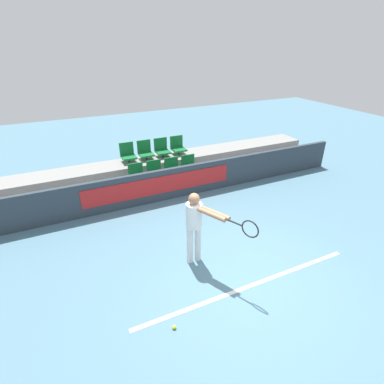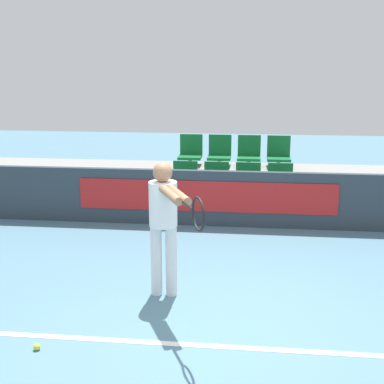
{
  "view_description": "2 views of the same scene",
  "coord_description": "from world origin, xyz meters",
  "px_view_note": "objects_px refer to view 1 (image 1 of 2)",
  "views": [
    {
      "loc": [
        -2.74,
        -3.52,
        4.1
      ],
      "look_at": [
        -0.1,
        2.12,
        0.9
      ],
      "focal_mm": 28.0,
      "sensor_mm": 36.0,
      "label": 1
    },
    {
      "loc": [
        0.34,
        -4.79,
        2.65
      ],
      "look_at": [
        -0.41,
        1.76,
        1.02
      ],
      "focal_mm": 50.0,
      "sensor_mm": 36.0,
      "label": 2
    }
  ],
  "objects_px": {
    "stadium_chair_1": "(155,172)",
    "stadium_chair_6": "(162,149)",
    "stadium_chair_2": "(173,169)",
    "tennis_player": "(197,222)",
    "stadium_chair_5": "(145,151)",
    "tennis_ball": "(174,327)",
    "stadium_chair_3": "(189,166)",
    "stadium_chair_0": "(137,175)",
    "stadium_chair_4": "(128,154)",
    "stadium_chair_7": "(178,146)"
  },
  "relations": [
    {
      "from": "stadium_chair_0",
      "to": "stadium_chair_7",
      "type": "bearing_deg",
      "value": 28.76
    },
    {
      "from": "stadium_chair_0",
      "to": "tennis_player",
      "type": "relative_size",
      "value": 0.36
    },
    {
      "from": "stadium_chair_2",
      "to": "tennis_player",
      "type": "distance_m",
      "value": 3.6
    },
    {
      "from": "stadium_chair_5",
      "to": "tennis_ball",
      "type": "xyz_separation_m",
      "value": [
        -1.34,
        -5.68,
        -0.92
      ]
    },
    {
      "from": "tennis_player",
      "to": "tennis_ball",
      "type": "height_order",
      "value": "tennis_player"
    },
    {
      "from": "stadium_chair_2",
      "to": "stadium_chair_6",
      "type": "xyz_separation_m",
      "value": [
        0.0,
        0.91,
        0.35
      ]
    },
    {
      "from": "stadium_chair_5",
      "to": "tennis_player",
      "type": "xyz_separation_m",
      "value": [
        -0.33,
        -4.39,
        0.02
      ]
    },
    {
      "from": "tennis_ball",
      "to": "stadium_chair_5",
      "type": "bearing_deg",
      "value": 76.67
    },
    {
      "from": "tennis_player",
      "to": "stadium_chair_4",
      "type": "bearing_deg",
      "value": 68.02
    },
    {
      "from": "tennis_player",
      "to": "stadium_chair_3",
      "type": "bearing_deg",
      "value": 42.59
    },
    {
      "from": "tennis_player",
      "to": "tennis_ball",
      "type": "relative_size",
      "value": 23.66
    },
    {
      "from": "stadium_chair_4",
      "to": "tennis_player",
      "type": "bearing_deg",
      "value": -87.02
    },
    {
      "from": "stadium_chair_6",
      "to": "tennis_player",
      "type": "bearing_deg",
      "value": -101.35
    },
    {
      "from": "stadium_chair_1",
      "to": "stadium_chair_0",
      "type": "bearing_deg",
      "value": 180.0
    },
    {
      "from": "stadium_chair_7",
      "to": "tennis_ball",
      "type": "distance_m",
      "value": 6.25
    },
    {
      "from": "stadium_chair_1",
      "to": "stadium_chair_6",
      "type": "distance_m",
      "value": 1.13
    },
    {
      "from": "stadium_chair_1",
      "to": "tennis_ball",
      "type": "bearing_deg",
      "value": -105.77
    },
    {
      "from": "stadium_chair_5",
      "to": "stadium_chair_1",
      "type": "bearing_deg",
      "value": -90.0
    },
    {
      "from": "stadium_chair_2",
      "to": "stadium_chair_7",
      "type": "height_order",
      "value": "stadium_chair_7"
    },
    {
      "from": "stadium_chair_3",
      "to": "stadium_chair_7",
      "type": "relative_size",
      "value": 1.0
    },
    {
      "from": "stadium_chair_6",
      "to": "tennis_ball",
      "type": "distance_m",
      "value": 6.05
    },
    {
      "from": "tennis_player",
      "to": "stadium_chair_6",
      "type": "bearing_deg",
      "value": 53.69
    },
    {
      "from": "stadium_chair_6",
      "to": "tennis_ball",
      "type": "bearing_deg",
      "value": -108.5
    },
    {
      "from": "stadium_chair_2",
      "to": "tennis_player",
      "type": "xyz_separation_m",
      "value": [
        -0.88,
        -3.48,
        0.37
      ]
    },
    {
      "from": "stadium_chair_2",
      "to": "tennis_player",
      "type": "bearing_deg",
      "value": -104.22
    },
    {
      "from": "stadium_chair_0",
      "to": "stadium_chair_5",
      "type": "height_order",
      "value": "stadium_chair_5"
    },
    {
      "from": "stadium_chair_6",
      "to": "tennis_player",
      "type": "relative_size",
      "value": 0.36
    },
    {
      "from": "stadium_chair_4",
      "to": "tennis_player",
      "type": "distance_m",
      "value": 4.39
    },
    {
      "from": "stadium_chair_5",
      "to": "tennis_player",
      "type": "distance_m",
      "value": 4.4
    },
    {
      "from": "stadium_chair_0",
      "to": "stadium_chair_2",
      "type": "relative_size",
      "value": 1.0
    },
    {
      "from": "tennis_player",
      "to": "stadium_chair_7",
      "type": "bearing_deg",
      "value": 46.92
    },
    {
      "from": "stadium_chair_6",
      "to": "tennis_player",
      "type": "xyz_separation_m",
      "value": [
        -0.88,
        -4.39,
        0.02
      ]
    },
    {
      "from": "stadium_chair_6",
      "to": "tennis_player",
      "type": "height_order",
      "value": "tennis_player"
    },
    {
      "from": "stadium_chair_3",
      "to": "tennis_ball",
      "type": "height_order",
      "value": "stadium_chair_3"
    },
    {
      "from": "stadium_chair_1",
      "to": "stadium_chair_5",
      "type": "height_order",
      "value": "stadium_chair_5"
    },
    {
      "from": "stadium_chair_0",
      "to": "stadium_chair_2",
      "type": "xyz_separation_m",
      "value": [
        1.11,
        0.0,
        0.0
      ]
    },
    {
      "from": "stadium_chair_2",
      "to": "stadium_chair_5",
      "type": "xyz_separation_m",
      "value": [
        -0.55,
        0.91,
        0.35
      ]
    },
    {
      "from": "stadium_chair_4",
      "to": "stadium_chair_6",
      "type": "distance_m",
      "value": 1.11
    },
    {
      "from": "stadium_chair_0",
      "to": "stadium_chair_6",
      "type": "xyz_separation_m",
      "value": [
        1.11,
        0.91,
        0.35
      ]
    },
    {
      "from": "stadium_chair_1",
      "to": "stadium_chair_6",
      "type": "height_order",
      "value": "stadium_chair_6"
    },
    {
      "from": "stadium_chair_4",
      "to": "tennis_player",
      "type": "height_order",
      "value": "tennis_player"
    },
    {
      "from": "stadium_chair_1",
      "to": "tennis_ball",
      "type": "height_order",
      "value": "stadium_chair_1"
    },
    {
      "from": "stadium_chair_1",
      "to": "stadium_chair_3",
      "type": "distance_m",
      "value": 1.11
    },
    {
      "from": "stadium_chair_0",
      "to": "tennis_player",
      "type": "height_order",
      "value": "tennis_player"
    },
    {
      "from": "stadium_chair_1",
      "to": "stadium_chair_3",
      "type": "bearing_deg",
      "value": 0.0
    },
    {
      "from": "stadium_chair_0",
      "to": "tennis_ball",
      "type": "xyz_separation_m",
      "value": [
        -0.79,
        -4.76,
        -0.56
      ]
    },
    {
      "from": "stadium_chair_5",
      "to": "stadium_chair_7",
      "type": "height_order",
      "value": "same"
    },
    {
      "from": "stadium_chair_0",
      "to": "tennis_ball",
      "type": "bearing_deg",
      "value": -99.42
    },
    {
      "from": "stadium_chair_2",
      "to": "tennis_player",
      "type": "relative_size",
      "value": 0.36
    },
    {
      "from": "stadium_chair_1",
      "to": "stadium_chair_7",
      "type": "xyz_separation_m",
      "value": [
        1.11,
        0.91,
        0.35
      ]
    }
  ]
}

